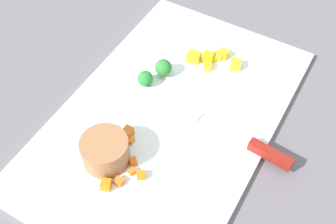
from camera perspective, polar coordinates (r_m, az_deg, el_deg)
The scene contains 20 objects.
ground_plane at distance 0.76m, azimuth 0.00°, elevation -1.02°, with size 4.00×4.00×0.00m, color #635B62.
cutting_board at distance 0.75m, azimuth 0.00°, elevation -0.75°, with size 0.55×0.35×0.01m, color white.
prep_bowl at distance 0.69m, azimuth -8.32°, elevation -5.13°, with size 0.08×0.08×0.05m, color #9A6640.
chef_knife at distance 0.73m, azimuth 7.60°, elevation -2.43°, with size 0.06×0.37×0.02m.
carrot_dice_0 at distance 0.72m, azimuth -5.00°, elevation -3.76°, with size 0.01×0.01×0.01m, color orange.
carrot_dice_1 at distance 0.68m, azimuth -6.45°, elevation -9.13°, with size 0.01×0.01×0.01m, color orange.
carrot_dice_2 at distance 0.72m, azimuth -5.37°, elevation -2.74°, with size 0.02×0.02×0.02m, color orange.
carrot_dice_3 at distance 0.67m, azimuth -8.20°, elevation -9.50°, with size 0.02×0.02×0.01m, color orange.
carrot_dice_4 at distance 0.69m, azimuth -4.30°, elevation -6.71°, with size 0.01×0.01×0.01m, color orange.
carrot_dice_5 at distance 0.73m, azimuth -7.99°, elevation -2.61°, with size 0.02×0.02×0.01m, color orange.
carrot_dice_6 at distance 0.68m, azimuth -4.81°, elevation -7.86°, with size 0.01×0.01×0.01m, color orange.
carrot_dice_7 at distance 0.68m, azimuth -3.60°, elevation -8.36°, with size 0.01×0.01×0.01m, color orange.
pepper_dice_0 at distance 0.83m, azimuth 5.62°, elevation 7.11°, with size 0.02×0.02×0.02m, color yellow.
pepper_dice_1 at distance 0.85m, azimuth 7.37°, elevation 7.60°, with size 0.02×0.02×0.02m, color yellow.
pepper_dice_2 at distance 0.84m, azimuth 6.39°, elevation 7.36°, with size 0.02×0.02×0.01m, color yellow.
pepper_dice_3 at distance 0.82m, azimuth 5.26°, elevation 6.05°, with size 0.01×0.01×0.01m, color yellow.
pepper_dice_4 at distance 0.83m, azimuth 8.91°, elevation 6.24°, with size 0.02×0.02×0.02m, color yellow.
pepper_dice_5 at distance 0.83m, azimuth 3.41°, elevation 7.30°, with size 0.02×0.02×0.02m, color yellow.
broccoli_floret_0 at distance 0.78m, azimuth -3.02°, elevation 4.43°, with size 0.03×0.03×0.03m.
broccoli_floret_1 at distance 0.80m, azimuth -0.61°, elevation 5.88°, with size 0.03×0.03×0.03m.
Camera 1 is at (0.40, 0.23, 0.61)m, focal length 46.07 mm.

